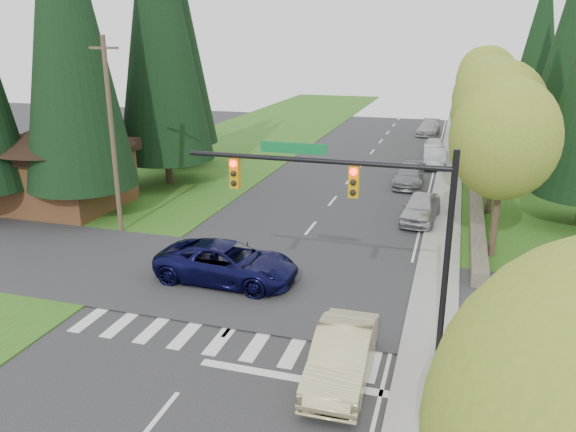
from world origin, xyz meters
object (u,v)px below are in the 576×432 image
at_px(parked_car_b, 409,175).
at_px(sedan_champagne, 342,356).
at_px(parked_car_d, 434,147).
at_px(parked_car_c, 434,157).
at_px(suv_navy, 227,263).
at_px(parked_car_a, 421,208).
at_px(parked_car_e, 429,128).

bearing_deg(parked_car_b, sedan_champagne, -91.47).
distance_m(parked_car_b, parked_car_d, 11.21).
bearing_deg(parked_car_c, suv_navy, -110.31).
bearing_deg(parked_car_d, suv_navy, -107.80).
xyz_separation_m(parked_car_a, parked_car_c, (0.00, 14.45, 0.02)).
bearing_deg(parked_car_d, parked_car_c, -91.77).
xyz_separation_m(sedan_champagne, parked_car_e, (-0.17, 46.04, -0.06)).
xyz_separation_m(parked_car_c, parked_car_d, (-0.22, 4.59, -0.06)).
bearing_deg(sedan_champagne, parked_car_c, 86.26).
distance_m(suv_navy, parked_car_c, 26.10).
distance_m(parked_car_d, parked_car_e, 10.81).
bearing_deg(sedan_champagne, parked_car_d, 86.90).
xyz_separation_m(parked_car_c, parked_car_e, (-1.34, 15.34, -0.07)).
bearing_deg(sedan_champagne, parked_car_b, 88.99).
height_order(sedan_champagne, suv_navy, suv_navy).
xyz_separation_m(parked_car_b, parked_car_e, (0.06, 21.91, 0.02)).
height_order(parked_car_a, parked_car_b, parked_car_a).
relative_size(parked_car_b, parked_car_e, 0.97).
height_order(parked_car_c, parked_car_e, parked_car_c).
bearing_deg(parked_car_a, parked_car_c, 94.52).
xyz_separation_m(sedan_champagne, parked_car_b, (-0.23, 24.13, -0.08)).
relative_size(suv_navy, parked_car_a, 1.31).
bearing_deg(parked_car_a, sedan_champagne, -89.60).
relative_size(parked_car_a, parked_car_b, 0.94).
bearing_deg(parked_car_e, sedan_champagne, -85.65).
xyz_separation_m(sedan_champagne, parked_car_c, (1.17, 30.69, 0.01)).
distance_m(sedan_champagne, parked_car_d, 35.29).
bearing_deg(suv_navy, parked_car_c, -14.20).
xyz_separation_m(suv_navy, parked_car_a, (7.23, 10.63, -0.05)).
relative_size(sedan_champagne, parked_car_a, 1.04).
xyz_separation_m(sedan_champagne, parked_car_a, (1.17, 16.25, -0.01)).
bearing_deg(suv_navy, parked_car_a, -32.33).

